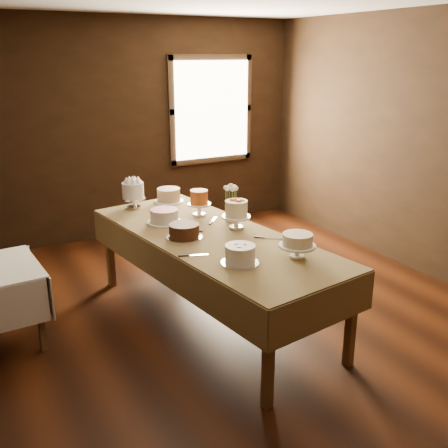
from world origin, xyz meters
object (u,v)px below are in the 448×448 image
Objects in this scene: cake_cream at (297,246)px; cake_server_d at (214,219)px; cake_meringue at (133,196)px; cake_server_a at (237,244)px; cake_swirl at (240,255)px; cake_server_e at (199,255)px; flower_vase at (231,213)px; cake_chocolate at (184,231)px; cake_flowers at (236,216)px; cake_speckled at (169,195)px; display_table at (212,242)px; cake_lattice at (164,217)px; cake_server_b at (273,239)px; cake_server_c at (188,228)px; cake_caramel at (199,204)px.

cake_cream is 1.21× the size of cake_server_d.
cake_meringue is 1.19× the size of cake_server_a.
cake_meringue is 1.82m from cake_swirl.
cake_server_e is 1.81× the size of flower_vase.
cake_server_e is at bearing -99.03° from cake_chocolate.
cake_meringue is 1.22m from cake_flowers.
flower_vase is at bearing 30.26° from cake_server_a.
display_table is at bearing -94.03° from cake_speckled.
cake_flowers is 0.44m from cake_server_a.
cake_flowers is (0.61, -1.06, -0.01)m from cake_meringue.
display_table is at bearing 80.73° from cake_swirl.
cake_flowers reaches higher than cake_server_d.
cake_meringue reaches higher than cake_swirl.
cake_lattice is 1.29× the size of cake_cream.
cake_meringue is 1.19× the size of cake_server_b.
cake_speckled reaches higher than cake_server_c.
cake_chocolate reaches higher than display_table.
cake_meringue reaches higher than cake_cream.
cake_server_b is (0.53, 0.34, -0.07)m from cake_swirl.
cake_caramel is at bearing -48.89° from cake_meringue.
cake_server_e is (-0.73, -0.03, 0.00)m from cake_server_b.
cake_meringue is 1.08× the size of cake_caramel.
display_table is 21.00× the size of flower_vase.
cake_caramel is 0.90× the size of cake_swirl.
cake_chocolate is 0.57m from cake_server_d.
cake_caramel is at bearing 74.79° from display_table.
cake_flowers reaches higher than cake_lattice.
cake_lattice is 1.56× the size of cake_server_b.
cake_swirl is (-0.27, -1.26, -0.04)m from cake_caramel.
cake_chocolate is (-0.40, -0.53, -0.05)m from cake_caramel.
cake_meringue is at bearing 105.90° from display_table.
cake_lattice is at bearing 114.02° from cake_cream.
cake_server_e is at bearing -143.30° from cake_flowers.
cake_chocolate is 2.39× the size of flower_vase.
cake_speckled is 1.86m from cake_swirl.
cake_chocolate reaches higher than cake_server_d.
cake_meringue is 0.62m from cake_lattice.
cake_meringue is 0.77× the size of cake_lattice.
cake_lattice is 0.40m from cake_caramel.
flower_vase is (0.59, -0.21, 0.01)m from cake_lattice.
cake_caramel is 0.96m from cake_server_b.
flower_vase is (0.08, 0.24, -0.05)m from cake_flowers.
cake_caramel is 1.10× the size of cake_server_e.
cake_caramel is (0.48, -0.55, -0.01)m from cake_meringue.
cake_flowers is at bearing -127.68° from cake_server_d.
cake_chocolate reaches higher than cake_server_a.
display_table is 0.49m from cake_server_e.
cake_speckled reaches higher than cake_server_d.
flower_vase is (0.14, -0.08, 0.06)m from cake_server_d.
flower_vase reaches higher than cake_server_a.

